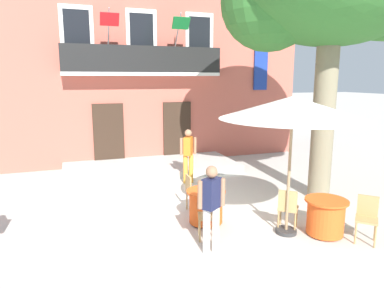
{
  "coord_description": "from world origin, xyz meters",
  "views": [
    {
      "loc": [
        -2.62,
        -7.81,
        3.18
      ],
      "look_at": [
        0.63,
        1.59,
        1.3
      ],
      "focal_mm": 32.42,
      "sensor_mm": 36.0,
      "label": 1
    }
  ],
  "objects": [
    {
      "name": "ground_plane",
      "position": [
        0.0,
        0.0,
        0.0
      ],
      "size": [
        120.0,
        120.0,
        0.0
      ],
      "primitive_type": "plane",
      "color": "beige"
    },
    {
      "name": "building_facade",
      "position": [
        -0.11,
        6.99,
        3.75
      ],
      "size": [
        13.0,
        5.09,
        7.5
      ],
      "color": "#BC5B4C",
      "rests_on": "ground"
    },
    {
      "name": "entrance_step_platform",
      "position": [
        -0.11,
        3.75,
        0.12
      ],
      "size": [
        5.89,
        2.49,
        0.25
      ],
      "primitive_type": "cube",
      "color": "silver",
      "rests_on": "ground"
    },
    {
      "name": "cafe_table_near_tree",
      "position": [
        0.06,
        -1.02,
        0.39
      ],
      "size": [
        0.86,
        0.86,
        0.76
      ],
      "color": "#EA561E",
      "rests_on": "ground"
    },
    {
      "name": "cafe_chair_near_tree_0",
      "position": [
        0.01,
        -0.26,
        0.53
      ],
      "size": [
        0.41,
        0.41,
        0.91
      ],
      "color": "tan",
      "rests_on": "ground"
    },
    {
      "name": "cafe_chair_near_tree_1",
      "position": [
        -0.1,
        -1.75,
        0.53
      ],
      "size": [
        0.5,
        0.5,
        0.91
      ],
      "color": "tan",
      "rests_on": "ground"
    },
    {
      "name": "cafe_table_middle",
      "position": [
        2.17,
        -2.37,
        0.39
      ],
      "size": [
        0.86,
        0.86,
        0.76
      ],
      "color": "#EA561E",
      "rests_on": "ground"
    },
    {
      "name": "cafe_chair_middle_0",
      "position": [
        1.55,
        -1.93,
        0.53
      ],
      "size": [
        0.56,
        0.56,
        0.91
      ],
      "color": "tan",
      "rests_on": "ground"
    },
    {
      "name": "cafe_chair_middle_1",
      "position": [
        2.74,
        -2.86,
        0.53
      ],
      "size": [
        0.57,
        0.57,
        0.91
      ],
      "color": "tan",
      "rests_on": "ground"
    },
    {
      "name": "cafe_umbrella",
      "position": [
        1.46,
        -2.04,
        2.61
      ],
      "size": [
        2.9,
        2.9,
        2.85
      ],
      "color": "#997A56",
      "rests_on": "ground"
    },
    {
      "name": "pedestrian_near_entrance",
      "position": [
        -0.33,
        -2.28,
        0.94
      ],
      "size": [
        0.53,
        0.37,
        1.66
      ],
      "color": "silver",
      "rests_on": "ground"
    },
    {
      "name": "pedestrian_by_tree",
      "position": [
        0.65,
        2.0,
        0.95
      ],
      "size": [
        0.53,
        0.4,
        1.67
      ],
      "color": "gold",
      "rests_on": "ground"
    }
  ]
}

